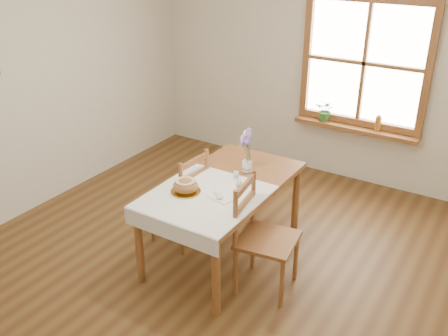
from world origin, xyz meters
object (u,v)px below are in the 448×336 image
(chair_left, at_px, (179,196))
(flower_vase, at_px, (247,167))
(chair_right, at_px, (268,238))
(bread_plate, at_px, (186,192))
(dining_table, at_px, (224,191))

(chair_left, distance_m, flower_vase, 0.73)
(chair_left, bearing_deg, chair_right, 82.16)
(chair_left, relative_size, flower_vase, 9.36)
(bread_plate, bearing_deg, dining_table, 62.10)
(flower_vase, bearing_deg, bread_plate, -110.12)
(dining_table, xyz_separation_m, bread_plate, (-0.18, -0.34, 0.10))
(chair_left, xyz_separation_m, chair_right, (1.07, -0.21, 0.02))
(dining_table, distance_m, chair_right, 0.64)
(dining_table, xyz_separation_m, chair_right, (0.57, -0.23, -0.17))
(dining_table, height_order, flower_vase, flower_vase)
(bread_plate, bearing_deg, chair_left, 135.96)
(chair_left, height_order, flower_vase, chair_left)
(chair_right, bearing_deg, chair_left, 70.64)
(chair_right, relative_size, flower_vase, 9.73)
(chair_right, distance_m, flower_vase, 0.81)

